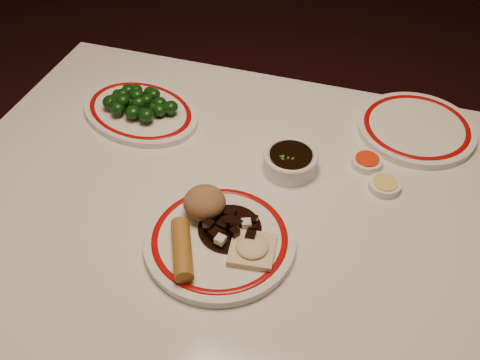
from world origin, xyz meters
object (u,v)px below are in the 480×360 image
main_plate (220,240)px  broccoli_plate (140,111)px  soy_bowl (290,162)px  rice_mound (205,203)px  stirfry_heap (231,227)px  spring_roll (182,249)px  fried_wonton (252,248)px  dining_table (237,232)px  broccoli_pile (137,102)px

main_plate → broccoli_plate: (-0.30, 0.31, -0.00)m
main_plate → soy_bowl: soy_bowl is taller
main_plate → soy_bowl: bearing=72.4°
rice_mound → soy_bowl: bearing=57.2°
rice_mound → stirfry_heap: bearing=-24.2°
spring_roll → fried_wonton: bearing=-4.6°
spring_roll → broccoli_plate: spring_roll is taller
dining_table → stirfry_heap: bearing=-79.2°
rice_mound → spring_roll: rice_mound is taller
soy_bowl → broccoli_plate: bearing=168.6°
soy_bowl → rice_mound: bearing=-122.8°
stirfry_heap → dining_table: bearing=100.8°
broccoli_plate → main_plate: bearing=-45.5°
stirfry_heap → soy_bowl: 0.22m
main_plate → spring_roll: size_ratio=2.41×
main_plate → soy_bowl: size_ratio=2.66×
dining_table → rice_mound: 0.16m
dining_table → main_plate: main_plate is taller
main_plate → soy_bowl: (0.07, 0.23, 0.01)m
main_plate → broccoli_pile: broccoli_pile is taller
soy_bowl → spring_roll: bearing=-112.8°
broccoli_plate → soy_bowl: size_ratio=3.15×
rice_mound → broccoli_plate: size_ratio=0.23×
dining_table → spring_roll: spring_roll is taller
broccoli_pile → broccoli_plate: bearing=48.1°
rice_mound → spring_roll: bearing=-91.6°
main_plate → spring_roll: (-0.05, -0.06, 0.02)m
dining_table → spring_roll: bearing=-105.4°
broccoli_plate → dining_table: bearing=-33.6°
fried_wonton → dining_table: bearing=118.9°
stirfry_heap → broccoli_plate: stirfry_heap is taller
broccoli_pile → soy_bowl: (0.38, -0.07, -0.02)m
main_plate → broccoli_pile: (-0.31, 0.30, 0.03)m
stirfry_heap → rice_mound: bearing=155.8°
spring_roll → stirfry_heap: bearing=25.8°
fried_wonton → stirfry_heap: bearing=145.7°
main_plate → soy_bowl: 0.24m
soy_bowl → fried_wonton: bearing=-91.9°
broccoli_plate → soy_bowl: bearing=-11.4°
fried_wonton → main_plate: bearing=167.8°
dining_table → main_plate: 0.15m
broccoli_plate → soy_bowl: 0.38m
rice_mound → soy_bowl: (0.12, 0.18, -0.03)m
rice_mound → broccoli_pile: (-0.26, 0.26, -0.01)m
main_plate → broccoli_pile: bearing=135.2°
fried_wonton → broccoli_pile: broccoli_pile is taller
stirfry_heap → soy_bowl: stirfry_heap is taller
stirfry_heap → broccoli_pile: (-0.32, 0.28, 0.01)m
spring_roll → broccoli_plate: 0.44m
rice_mound → main_plate: bearing=-46.3°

